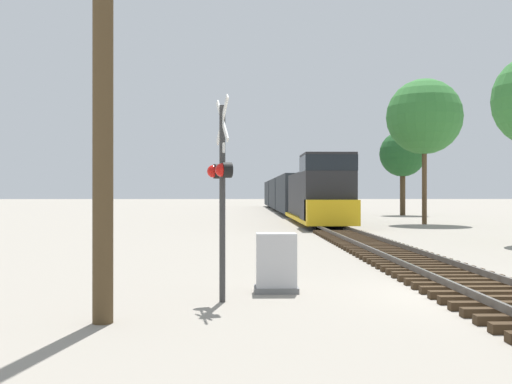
# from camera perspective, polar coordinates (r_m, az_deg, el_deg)

# --- Properties ---
(ground_plane) EXTENTS (400.00, 400.00, 0.00)m
(ground_plane) POSITION_cam_1_polar(r_m,az_deg,el_deg) (13.58, 21.05, -9.23)
(ground_plane) COLOR gray
(rail_track_bed) EXTENTS (2.60, 160.00, 0.31)m
(rail_track_bed) POSITION_cam_1_polar(r_m,az_deg,el_deg) (13.56, 21.05, -8.67)
(rail_track_bed) COLOR #382819
(rail_track_bed) RESTS_ON ground
(freight_train) EXTENTS (3.03, 64.93, 4.51)m
(freight_train) POSITION_cam_1_polar(r_m,az_deg,el_deg) (65.29, 3.14, -0.22)
(freight_train) COLOR #232326
(freight_train) RESTS_ON ground
(crossing_signal_near) EXTENTS (0.54, 1.01, 4.06)m
(crossing_signal_near) POSITION_cam_1_polar(r_m,az_deg,el_deg) (11.85, -3.34, 1.05)
(crossing_signal_near) COLOR #333333
(crossing_signal_near) RESTS_ON ground
(relay_cabinet) EXTENTS (0.95, 0.71, 1.28)m
(relay_cabinet) POSITION_cam_1_polar(r_m,az_deg,el_deg) (13.15, 1.93, -6.77)
(relay_cabinet) COLOR slate
(relay_cabinet) RESTS_ON ground
(utility_pole) EXTENTS (1.80, 0.34, 9.02)m
(utility_pole) POSITION_cam_1_polar(r_m,az_deg,el_deg) (10.53, -14.37, 13.34)
(utility_pole) COLOR #4C3A23
(utility_pole) RESTS_ON ground
(tree_mid_background) EXTENTS (5.21, 5.21, 10.05)m
(tree_mid_background) POSITION_cam_1_polar(r_m,az_deg,el_deg) (43.29, 15.74, 6.90)
(tree_mid_background) COLOR brown
(tree_mid_background) RESTS_ON ground
(tree_deep_background) EXTENTS (4.43, 4.43, 8.17)m
(tree_deep_background) POSITION_cam_1_polar(r_m,az_deg,el_deg) (59.49, 13.79, 3.52)
(tree_deep_background) COLOR #473521
(tree_deep_background) RESTS_ON ground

